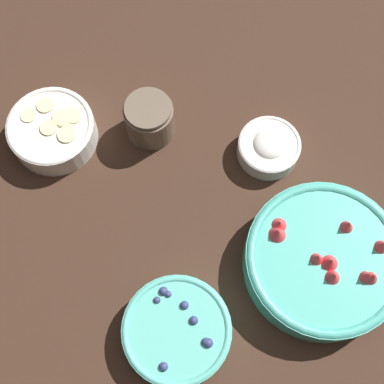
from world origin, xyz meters
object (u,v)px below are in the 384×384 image
(bowl_strawberries, at_px, (323,260))
(jar_chocolate, at_px, (149,120))
(bowl_cream, at_px, (269,147))
(bowl_blueberries, at_px, (177,331))
(bowl_bananas, at_px, (52,130))

(bowl_strawberries, relative_size, jar_chocolate, 2.90)
(bowl_strawberries, relative_size, bowl_cream, 2.31)
(bowl_strawberries, xyz_separation_m, bowl_cream, (0.23, 0.03, -0.01))
(bowl_strawberries, height_order, bowl_blueberries, bowl_strawberries)
(bowl_cream, distance_m, jar_chocolate, 0.23)
(bowl_blueberries, bearing_deg, jar_chocolate, -4.69)
(bowl_strawberries, distance_m, bowl_blueberries, 0.27)
(bowl_blueberries, height_order, jar_chocolate, jar_chocolate)
(bowl_strawberries, bearing_deg, bowl_bananas, 49.98)
(jar_chocolate, bearing_deg, bowl_bananas, 82.86)
(bowl_cream, bearing_deg, bowl_blueberries, 140.42)
(bowl_strawberries, distance_m, jar_chocolate, 0.40)
(bowl_blueberries, xyz_separation_m, jar_chocolate, (0.39, -0.03, 0.01))
(bowl_strawberries, height_order, bowl_cream, bowl_strawberries)
(bowl_bananas, bearing_deg, bowl_cream, -107.28)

